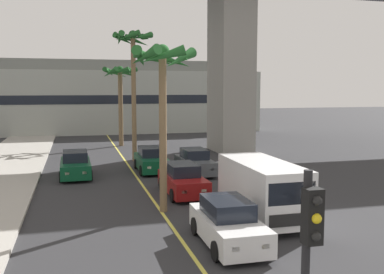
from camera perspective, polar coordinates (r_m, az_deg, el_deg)
lane_stripe_center at (r=23.89m, az=-6.26°, el=-6.50°), size 0.14×56.00×0.01m
pier_building_backdrop at (r=54.63m, az=-11.37°, el=5.07°), size 37.60×8.04×8.54m
car_queue_front at (r=22.04m, az=-1.22°, el=-5.65°), size 1.90×4.13×1.56m
car_queue_second at (r=27.19m, az=-14.91°, el=-3.57°), size 1.87×4.12×1.56m
car_queue_third at (r=27.24m, az=0.36°, el=-3.34°), size 1.84×4.10×1.56m
car_queue_fourth at (r=28.21m, az=-5.33°, el=-3.03°), size 1.84×4.10×1.56m
car_queue_fifth at (r=15.21m, az=4.70°, el=-11.18°), size 1.88×4.12×1.56m
delivery_van at (r=18.07m, az=9.06°, el=-6.57°), size 2.18×5.26×2.36m
palm_tree_near_median at (r=32.20m, az=-7.68°, el=10.32°), size 2.88×2.98×9.41m
palm_tree_mid_median at (r=40.88m, az=-9.32°, el=7.00°), size 3.30×3.33×7.33m
palm_tree_far_median at (r=18.54m, az=-3.84°, el=8.21°), size 2.89×2.95×7.12m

